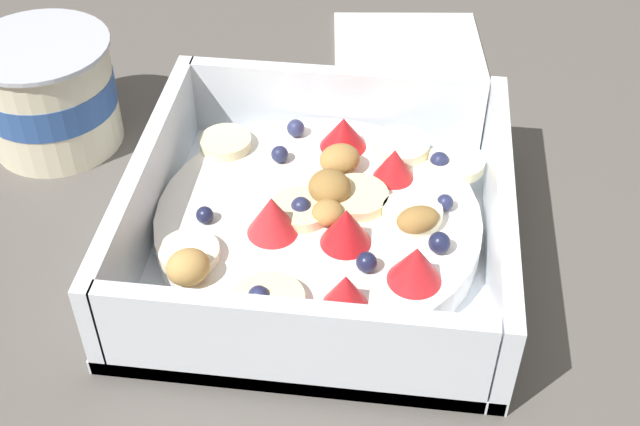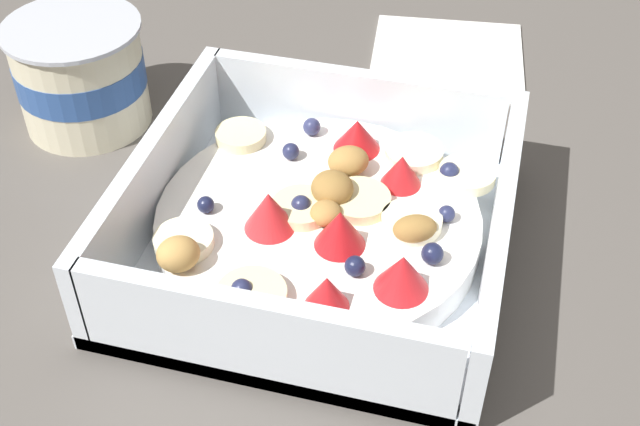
# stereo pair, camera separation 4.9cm
# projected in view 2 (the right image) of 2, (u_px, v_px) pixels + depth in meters

# --- Properties ---
(ground_plane) EXTENTS (2.40, 2.40, 0.00)m
(ground_plane) POSITION_uv_depth(u_px,v_px,m) (324.00, 235.00, 0.52)
(ground_plane) COLOR #56514C
(fruit_bowl) EXTENTS (0.22, 0.22, 0.06)m
(fruit_bowl) POSITION_uv_depth(u_px,v_px,m) (322.00, 224.00, 0.50)
(fruit_bowl) COLOR white
(fruit_bowl) RESTS_ON ground
(yogurt_cup) EXTENTS (0.09, 0.09, 0.08)m
(yogurt_cup) POSITION_uv_depth(u_px,v_px,m) (81.00, 74.00, 0.59)
(yogurt_cup) COLOR beige
(yogurt_cup) RESTS_ON ground
(folded_napkin) EXTENTS (0.13, 0.13, 0.01)m
(folded_napkin) POSITION_uv_depth(u_px,v_px,m) (447.00, 56.00, 0.67)
(folded_napkin) COLOR white
(folded_napkin) RESTS_ON ground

